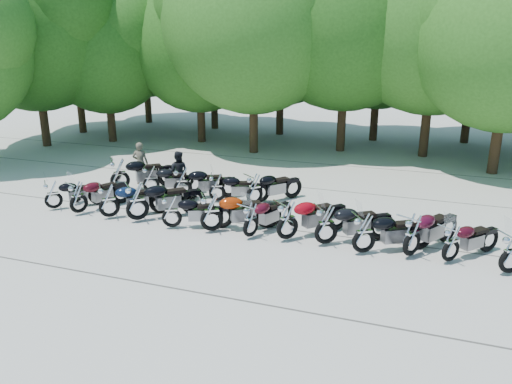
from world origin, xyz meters
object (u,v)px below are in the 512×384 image
(rider_0, at_px, (140,163))
(motorcycle_15, at_px, (183,181))
(motorcycle_9, at_px, (364,232))
(rider_1, at_px, (178,172))
(motorcycle_13, at_px, (120,173))
(motorcycle_14, at_px, (151,178))
(motorcycle_4, at_px, (172,211))
(motorcycle_11, at_px, (451,242))
(motorcycle_16, at_px, (217,186))
(motorcycle_5, at_px, (212,211))
(motorcycle_8, at_px, (326,223))
(motorcycle_6, at_px, (251,219))
(motorcycle_3, at_px, (137,200))
(motorcycle_10, at_px, (412,234))
(motorcycle_12, at_px, (512,251))
(motorcycle_2, at_px, (109,200))
(motorcycle_17, at_px, (255,188))
(motorcycle_7, at_px, (288,219))
(motorcycle_1, at_px, (78,196))
(motorcycle_0, at_px, (53,194))

(rider_0, bearing_deg, motorcycle_15, 139.11)
(motorcycle_9, xyz_separation_m, rider_1, (-7.42, 3.49, 0.13))
(motorcycle_13, relative_size, motorcycle_14, 1.18)
(motorcycle_4, relative_size, motorcycle_11, 1.01)
(motorcycle_11, height_order, motorcycle_16, motorcycle_11)
(motorcycle_5, relative_size, motorcycle_8, 1.01)
(motorcycle_16, height_order, rider_0, rider_0)
(motorcycle_9, xyz_separation_m, motorcycle_16, (-5.53, 2.80, -0.07))
(motorcycle_13, distance_m, motorcycle_15, 2.68)
(motorcycle_6, xyz_separation_m, motorcycle_13, (-6.28, 2.70, 0.12))
(motorcycle_8, relative_size, rider_1, 1.52)
(motorcycle_3, relative_size, motorcycle_10, 1.05)
(motorcycle_12, bearing_deg, motorcycle_2, 58.41)
(motorcycle_9, height_order, motorcycle_17, motorcycle_9)
(motorcycle_10, bearing_deg, motorcycle_11, -149.31)
(motorcycle_12, bearing_deg, rider_0, 41.89)
(motorcycle_13, bearing_deg, motorcycle_12, -143.17)
(motorcycle_10, bearing_deg, motorcycle_7, 31.57)
(motorcycle_2, xyz_separation_m, rider_0, (-1.22, 3.86, 0.20))
(motorcycle_1, height_order, rider_0, rider_0)
(motorcycle_4, bearing_deg, motorcycle_1, 64.62)
(motorcycle_0, distance_m, motorcycle_14, 3.47)
(motorcycle_9, relative_size, motorcycle_10, 0.96)
(motorcycle_2, bearing_deg, motorcycle_1, 49.02)
(motorcycle_0, xyz_separation_m, motorcycle_5, (5.93, -0.11, 0.11))
(motorcycle_3, height_order, motorcycle_5, motorcycle_3)
(motorcycle_6, relative_size, motorcycle_16, 1.02)
(motorcycle_0, height_order, motorcycle_6, motorcycle_6)
(motorcycle_12, bearing_deg, motorcycle_14, 45.17)
(motorcycle_7, height_order, motorcycle_12, motorcycle_7)
(rider_0, bearing_deg, motorcycle_11, 146.80)
(motorcycle_10, height_order, motorcycle_12, motorcycle_10)
(motorcycle_8, bearing_deg, motorcycle_1, 56.11)
(motorcycle_3, bearing_deg, motorcycle_1, 47.20)
(motorcycle_8, distance_m, motorcycle_10, 2.31)
(motorcycle_0, relative_size, motorcycle_7, 0.83)
(motorcycle_0, xyz_separation_m, motorcycle_12, (14.02, -0.21, 0.07))
(motorcycle_12, xyz_separation_m, motorcycle_13, (-13.13, 2.80, 0.08))
(motorcycle_0, height_order, motorcycle_14, motorcycle_14)
(motorcycle_8, height_order, motorcycle_14, motorcycle_8)
(motorcycle_13, relative_size, motorcycle_16, 1.22)
(motorcycle_2, bearing_deg, motorcycle_7, -128.86)
(motorcycle_9, bearing_deg, motorcycle_13, 41.36)
(motorcycle_1, height_order, motorcycle_12, motorcycle_12)
(motorcycle_6, bearing_deg, motorcycle_12, -159.16)
(motorcycle_5, bearing_deg, rider_1, 7.63)
(motorcycle_6, bearing_deg, motorcycle_4, 24.24)
(motorcycle_10, height_order, rider_1, rider_1)
(motorcycle_11, height_order, rider_1, rider_1)
(motorcycle_4, relative_size, motorcycle_16, 1.02)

